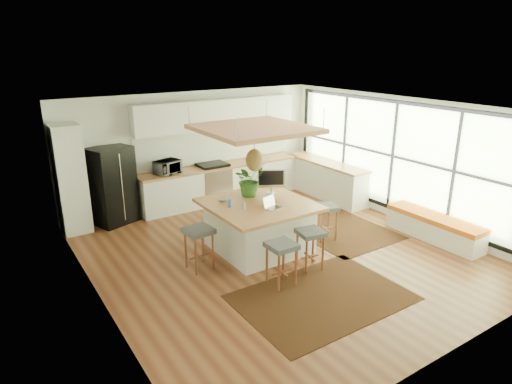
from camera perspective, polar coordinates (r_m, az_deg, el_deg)
floor at (r=8.46m, az=3.02°, el=-7.75°), size 7.00×7.00×0.00m
ceiling at (r=7.66m, az=3.36°, el=10.69°), size 7.00×7.00×0.00m
wall_back at (r=10.87m, az=-7.85°, el=5.61°), size 6.50×0.00×6.50m
wall_front at (r=5.73m, az=24.57°, el=-7.84°), size 6.50×0.00×6.50m
wall_left at (r=6.67m, az=-20.00°, el=-3.63°), size 0.00×7.00×7.00m
wall_right at (r=10.16m, az=18.15°, el=3.96°), size 0.00×7.00×7.00m
window_wall at (r=10.13m, az=18.07°, el=4.21°), size 0.10×6.20×2.60m
pantry at (r=9.76m, az=-22.72°, el=1.49°), size 0.55×0.60×2.25m
back_counter_base at (r=11.07m, az=-4.37°, el=1.09°), size 4.20×0.60×0.88m
back_counter_top at (r=10.95m, az=-4.43°, el=3.38°), size 4.24×0.64×0.05m
backsplash at (r=11.10m, az=-5.24°, el=5.96°), size 4.20×0.02×0.80m
upper_cabinets at (r=10.81m, az=-4.96°, el=9.96°), size 4.20×0.34×0.70m
range at (r=10.94m, az=-5.52°, el=1.17°), size 0.76×0.62×1.00m
right_counter_base at (r=11.49m, az=8.99°, el=1.55°), size 0.60×2.50×0.88m
right_counter_top at (r=11.36m, az=9.10°, el=3.77°), size 0.64×2.54×0.05m
window_bench at (r=9.59m, az=21.90°, el=-4.25°), size 0.52×2.00×0.50m
ceiling_panel at (r=7.93m, az=-0.21°, el=6.21°), size 1.86×1.86×0.80m
rug_near at (r=7.14m, az=8.50°, el=-13.23°), size 2.60×1.80×0.01m
rug_right at (r=9.71m, az=9.80°, el=-4.41°), size 1.80×2.60×0.01m
fridge at (r=10.00m, az=-18.00°, el=1.22°), size 1.01×0.90×1.69m
island at (r=8.41m, az=0.35°, el=-4.39°), size 1.85×1.85×0.93m
stool_near_left at (r=7.25m, az=3.26°, el=-9.32°), size 0.44×0.44×0.74m
stool_near_right at (r=7.79m, az=6.94°, el=-7.37°), size 0.49×0.49×0.72m
stool_right_front at (r=8.98m, az=8.87°, el=-3.88°), size 0.53×0.53×0.72m
stool_right_back at (r=9.53m, az=4.69°, el=-2.38°), size 0.39×0.39×0.65m
stool_left_side at (r=7.79m, az=-7.28°, el=-7.37°), size 0.48×0.48×0.76m
laptop at (r=7.94m, az=2.27°, el=-1.30°), size 0.38×0.39×0.23m
monitor at (r=8.69m, az=1.97°, el=1.44°), size 0.56×0.43×0.50m
microwave at (r=10.28m, az=-11.31°, el=3.33°), size 0.63×0.47×0.38m
island_plant at (r=8.57m, az=-0.86°, el=1.18°), size 0.73×0.78×0.51m
island_bowl at (r=8.37m, az=-4.29°, el=-0.99°), size 0.22×0.22×0.05m
island_bottle_0 at (r=8.02m, az=-3.31°, el=-1.30°), size 0.07×0.07×0.19m
island_bottle_1 at (r=7.89m, az=-1.46°, el=-1.61°), size 0.07×0.07×0.19m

